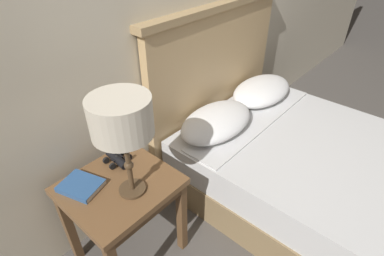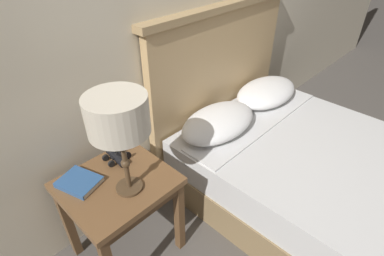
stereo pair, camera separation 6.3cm
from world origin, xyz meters
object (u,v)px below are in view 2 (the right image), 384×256
Objects in this scene: nightstand at (119,193)px; book_on_nightstand at (79,182)px; binoculars_pair at (117,157)px; table_lamp at (118,118)px; bed at (318,173)px.

book_on_nightstand reaches higher than nightstand.
binoculars_pair reaches higher than book_on_nightstand.
bed is at bearing -26.19° from table_lamp.
binoculars_pair is (0.10, 0.13, 0.11)m from nightstand.
nightstand is at bearing 150.68° from bed.
binoculars_pair is at bearing 143.17° from bed.
binoculars_pair is at bearing 54.35° from nightstand.
table_lamp is 0.45m from binoculars_pair.
nightstand is at bearing -125.65° from binoculars_pair.
book_on_nightstand is (-0.16, 0.20, -0.40)m from table_lamp.
binoculars_pair is (-1.00, 0.75, 0.32)m from bed.
book_on_nightstand is at bearing 140.68° from nightstand.
nightstand is 0.50m from table_lamp.
bed is at bearing -36.83° from binoculars_pair.
table_lamp is (-1.08, 0.53, 0.70)m from bed.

